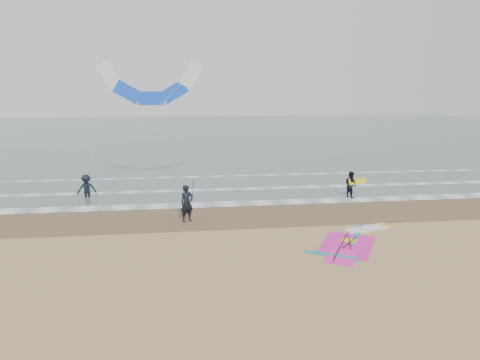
{
  "coord_description": "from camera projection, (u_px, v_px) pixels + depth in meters",
  "views": [
    {
      "loc": [
        -4.47,
        -16.66,
        6.96
      ],
      "look_at": [
        -1.76,
        5.0,
        2.2
      ],
      "focal_mm": 32.0,
      "sensor_mm": 36.0,
      "label": 1
    }
  ],
  "objects": [
    {
      "name": "surf_kite",
      "position": [
        151.0,
        87.0,
        28.49
      ],
      "size": [
        7.65,
        2.21,
        7.47
      ],
      "color": "white",
      "rests_on": "ground"
    },
    {
      "name": "windsurf_rig",
      "position": [
        354.0,
        240.0,
        19.72
      ],
      "size": [
        5.21,
        4.93,
        0.13
      ],
      "color": "white",
      "rests_on": "ground"
    },
    {
      "name": "person_standing",
      "position": [
        187.0,
        203.0,
        22.41
      ],
      "size": [
        0.85,
        0.73,
        1.96
      ],
      "primitive_type": "imported",
      "rotation": [
        0.0,
        0.0,
        0.43
      ],
      "color": "black",
      "rests_on": "ground"
    },
    {
      "name": "held_pole",
      "position": [
        192.0,
        195.0,
        22.34
      ],
      "size": [
        0.17,
        0.86,
        1.82
      ],
      "color": "black",
      "rests_on": "ground"
    },
    {
      "name": "foam_waterline",
      "position": [
        256.0,
        194.0,
        28.29
      ],
      "size": [
        120.0,
        9.15,
        0.02
      ],
      "color": "white",
      "rests_on": "ground"
    },
    {
      "name": "carried_kiteboard",
      "position": [
        357.0,
        181.0,
        27.25
      ],
      "size": [
        1.3,
        0.51,
        0.39
      ],
      "color": "yellow",
      "rests_on": "ground"
    },
    {
      "name": "wet_sand_band",
      "position": [
        269.0,
        214.0,
        23.99
      ],
      "size": [
        120.0,
        5.0,
        0.01
      ],
      "primitive_type": "cube",
      "color": "brown",
      "rests_on": "ground"
    },
    {
      "name": "sea_water",
      "position": [
        216.0,
        134.0,
        64.71
      ],
      "size": [
        120.0,
        80.0,
        0.02
      ],
      "primitive_type": "cube",
      "color": "#47605E",
      "rests_on": "ground"
    },
    {
      "name": "person_walking",
      "position": [
        351.0,
        185.0,
        27.35
      ],
      "size": [
        0.92,
        1.02,
        1.7
      ],
      "primitive_type": "imported",
      "rotation": [
        0.0,
        0.0,
        1.98
      ],
      "color": "black",
      "rests_on": "ground"
    },
    {
      "name": "ground",
      "position": [
        296.0,
        254.0,
        18.18
      ],
      "size": [
        120.0,
        120.0,
        0.0
      ],
      "primitive_type": "plane",
      "color": "tan",
      "rests_on": "ground"
    },
    {
      "name": "person_wading",
      "position": [
        86.0,
        184.0,
        27.22
      ],
      "size": [
        1.28,
        0.83,
        1.87
      ],
      "primitive_type": "imported",
      "rotation": [
        0.0,
        0.0,
        0.11
      ],
      "color": "black",
      "rests_on": "ground"
    }
  ]
}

